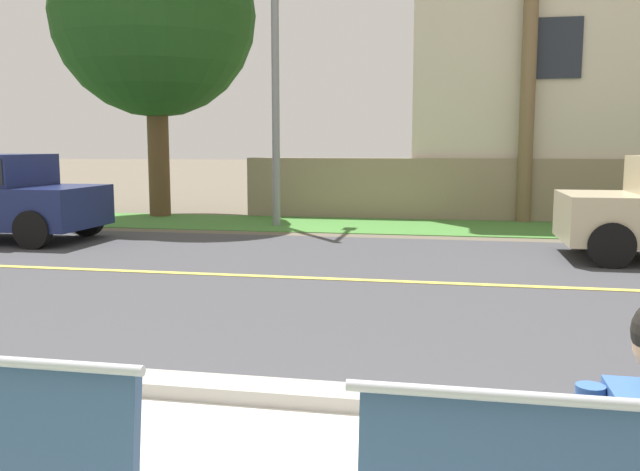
# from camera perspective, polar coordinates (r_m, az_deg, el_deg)

# --- Properties ---
(ground_plane) EXTENTS (140.00, 140.00, 0.00)m
(ground_plane) POSITION_cam_1_polar(r_m,az_deg,el_deg) (10.02, 7.52, -2.23)
(ground_plane) COLOR #665B4C
(curb_edge) EXTENTS (44.00, 0.30, 0.11)m
(curb_edge) POSITION_cam_1_polar(r_m,az_deg,el_deg) (4.55, 2.71, -13.51)
(curb_edge) COLOR #ADA89E
(curb_edge) RESTS_ON ground_plane
(street_asphalt) EXTENTS (52.00, 8.00, 0.01)m
(street_asphalt) POSITION_cam_1_polar(r_m,az_deg,el_deg) (8.55, 6.85, -3.89)
(street_asphalt) COLOR #424247
(street_asphalt) RESTS_ON ground_plane
(road_centre_line) EXTENTS (48.00, 0.14, 0.01)m
(road_centre_line) POSITION_cam_1_polar(r_m,az_deg,el_deg) (8.55, 6.85, -3.85)
(road_centre_line) COLOR #E0CC4C
(road_centre_line) RESTS_ON ground_plane
(far_verge_grass) EXTENTS (48.00, 2.80, 0.02)m
(far_verge_grass) POSITION_cam_1_polar(r_m,az_deg,el_deg) (14.36, 8.67, 0.74)
(far_verge_grass) COLOR #478438
(far_verge_grass) RESTS_ON ground_plane
(streetlamp) EXTENTS (0.24, 2.10, 6.66)m
(streetlamp) POSITION_cam_1_polar(r_m,az_deg,el_deg) (14.69, -3.56, 15.90)
(streetlamp) COLOR gray
(streetlamp) RESTS_ON ground_plane
(garden_wall) EXTENTS (13.00, 0.36, 1.40)m
(garden_wall) POSITION_cam_1_polar(r_m,az_deg,el_deg) (15.96, 17.03, 3.66)
(garden_wall) COLOR gray
(garden_wall) RESTS_ON ground_plane
(house_across_street) EXTENTS (12.03, 6.91, 7.48)m
(house_across_street) POSITION_cam_1_polar(r_m,az_deg,el_deg) (19.70, 25.28, 12.95)
(house_across_street) COLOR beige
(house_across_street) RESTS_ON ground_plane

